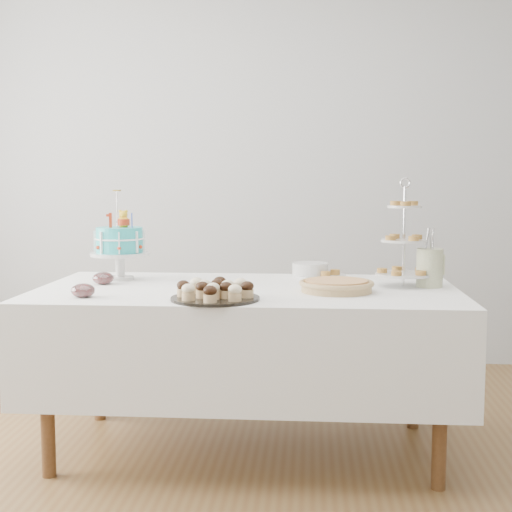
# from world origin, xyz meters

# --- Properties ---
(floor) EXTENTS (5.00, 5.00, 0.00)m
(floor) POSITION_xyz_m (0.00, 0.00, 0.00)
(floor) COLOR brown
(floor) RESTS_ON ground
(walls) EXTENTS (5.04, 4.04, 2.70)m
(walls) POSITION_xyz_m (0.00, 0.00, 1.35)
(walls) COLOR #ACAFB2
(walls) RESTS_ON floor
(table) EXTENTS (1.92, 1.02, 0.77)m
(table) POSITION_xyz_m (0.00, 0.30, 0.54)
(table) COLOR white
(table) RESTS_ON floor
(birthday_cake) EXTENTS (0.29, 0.29, 0.45)m
(birthday_cake) POSITION_xyz_m (-0.65, 0.52, 0.89)
(birthday_cake) COLOR silver
(birthday_cake) RESTS_ON table
(cupcake_tray) EXTENTS (0.37, 0.37, 0.08)m
(cupcake_tray) POSITION_xyz_m (-0.10, -0.05, 0.81)
(cupcake_tray) COLOR black
(cupcake_tray) RESTS_ON table
(pie) EXTENTS (0.33, 0.33, 0.05)m
(pie) POSITION_xyz_m (0.41, 0.21, 0.80)
(pie) COLOR tan
(pie) RESTS_ON table
(tiered_stand) EXTENTS (0.26, 0.26, 0.50)m
(tiered_stand) POSITION_xyz_m (0.72, 0.41, 0.98)
(tiered_stand) COLOR silver
(tiered_stand) RESTS_ON table
(plate_stack) EXTENTS (0.18, 0.18, 0.07)m
(plate_stack) POSITION_xyz_m (0.29, 0.70, 0.81)
(plate_stack) COLOR silver
(plate_stack) RESTS_ON table
(pastry_plate) EXTENTS (0.27, 0.27, 0.04)m
(pastry_plate) POSITION_xyz_m (0.34, 0.69, 0.79)
(pastry_plate) COLOR silver
(pastry_plate) RESTS_ON table
(jam_bowl_a) EXTENTS (0.10, 0.10, 0.06)m
(jam_bowl_a) POSITION_xyz_m (-0.67, -0.02, 0.80)
(jam_bowl_a) COLOR silver
(jam_bowl_a) RESTS_ON table
(jam_bowl_b) EXTENTS (0.10, 0.10, 0.06)m
(jam_bowl_b) POSITION_xyz_m (-0.69, 0.36, 0.80)
(jam_bowl_b) COLOR silver
(jam_bowl_b) RESTS_ON table
(utensil_pitcher) EXTENTS (0.13, 0.12, 0.27)m
(utensil_pitcher) POSITION_xyz_m (0.84, 0.40, 0.87)
(utensil_pitcher) COLOR silver
(utensil_pitcher) RESTS_ON table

